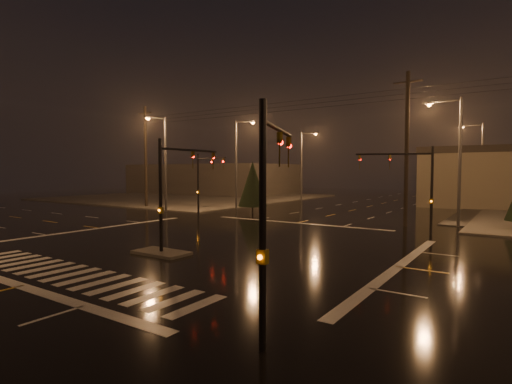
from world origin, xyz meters
The scene contains 19 objects.
ground centered at (0.00, 0.00, 0.00)m, with size 140.00×140.00×0.00m, color black.
sidewalk_nw centered at (-30.00, 30.00, 0.06)m, with size 36.00×36.00×0.12m, color #4C4944.
median_island centered at (0.00, -4.00, 0.07)m, with size 3.00×1.60×0.15m, color #4C4944.
crosswalk centered at (0.00, -9.00, 0.01)m, with size 15.00×2.60×0.01m, color beige.
stop_bar_near centered at (0.00, -11.00, 0.01)m, with size 16.00×0.50×0.01m, color beige.
stop_bar_far centered at (0.00, 11.00, 0.01)m, with size 16.00×0.50×0.01m, color beige.
commercial_block centered at (-35.00, 42.00, 2.80)m, with size 30.00×18.00×5.60m, color #3B3734.
signal_mast_median centered at (0.00, -3.07, 3.75)m, with size 0.25×4.59×6.00m.
signal_mast_ne centered at (9.50, 10.14, 3.79)m, with size 4.84×1.86×6.00m.
signal_mast_nw centered at (-9.50, 10.14, 3.79)m, with size 4.84×1.86×6.00m.
signal_mast_se centered at (10.23, -9.75, 3.71)m, with size 1.55×3.87×6.00m.
streetlight_1 centered at (-11.18, 18.00, 5.80)m, with size 2.77×0.32×10.00m.
streetlight_2 centered at (-11.18, 34.00, 5.80)m, with size 2.77×0.32×10.00m.
streetlight_3 centered at (11.18, 16.00, 5.80)m, with size 2.77×0.32×10.00m.
streetlight_4 centered at (11.18, 36.00, 5.80)m, with size 2.77×0.32×10.00m.
streetlight_5 centered at (-16.00, 11.18, 5.80)m, with size 0.32×2.77×10.00m.
utility_pole_0 centered at (-22.00, 14.00, 6.13)m, with size 2.20×0.32×12.00m.
utility_pole_1 centered at (8.00, 14.00, 6.13)m, with size 2.20×0.32×12.00m.
conifer_3 centered at (-7.55, 15.53, 3.01)m, with size 2.96×2.96×5.33m.
Camera 1 is at (15.58, -18.37, 4.32)m, focal length 28.00 mm.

